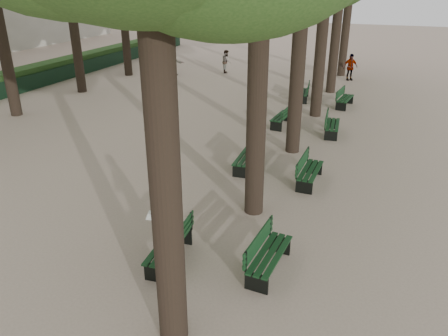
% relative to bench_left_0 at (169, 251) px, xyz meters
% --- Properties ---
extents(ground, '(120.00, 120.00, 0.00)m').
position_rel_bench_left_0_xyz_m(ground, '(-0.37, -0.03, -0.27)').
color(ground, tan).
rests_on(ground, ground).
extents(bench_left_0, '(0.70, 1.84, 0.92)m').
position_rel_bench_left_0_xyz_m(bench_left_0, '(0.00, 0.00, 0.00)').
color(bench_left_0, black).
rests_on(bench_left_0, ground).
extents(bench_left_1, '(0.66, 1.83, 0.92)m').
position_rel_bench_left_0_xyz_m(bench_left_1, '(0.00, 5.77, 0.00)').
color(bench_left_1, black).
rests_on(bench_left_1, ground).
extents(bench_left_2, '(0.71, 1.84, 0.92)m').
position_rel_bench_left_0_xyz_m(bench_left_2, '(-0.00, 10.85, 0.00)').
color(bench_left_2, black).
rests_on(bench_left_2, ground).
extents(bench_left_3, '(0.81, 1.86, 0.92)m').
position_rel_bench_left_0_xyz_m(bench_left_3, '(-0.00, 15.61, 0.00)').
color(bench_left_3, black).
rests_on(bench_left_3, ground).
extents(bench_right_0, '(0.69, 1.84, 0.92)m').
position_rel_bench_left_0_xyz_m(bench_right_0, '(2.27, 0.46, 0.00)').
color(bench_right_0, black).
rests_on(bench_right_0, ground).
extents(bench_right_1, '(0.62, 1.81, 0.92)m').
position_rel_bench_left_0_xyz_m(bench_right_1, '(2.27, 5.37, 0.00)').
color(bench_right_1, black).
rests_on(bench_right_1, ground).
extents(bench_right_2, '(0.72, 1.84, 0.92)m').
position_rel_bench_left_0_xyz_m(bench_right_2, '(2.27, 10.45, 0.00)').
color(bench_right_2, black).
rests_on(bench_right_2, ground).
extents(bench_right_3, '(0.78, 1.85, 0.92)m').
position_rel_bench_left_0_xyz_m(bench_right_3, '(2.27, 15.03, 0.00)').
color(bench_right_3, black).
rests_on(bench_right_3, ground).
extents(man_with_map, '(0.66, 0.79, 1.87)m').
position_rel_bench_left_0_xyz_m(man_with_map, '(-0.17, 0.15, 0.66)').
color(man_with_map, black).
rests_on(man_with_map, ground).
extents(pedestrian_a, '(0.56, 0.81, 1.54)m').
position_rel_bench_left_0_xyz_m(pedestrian_a, '(-6.43, 21.06, 0.50)').
color(pedestrian_a, '#262628').
rests_on(pedestrian_a, ground).
extents(pedestrian_c, '(1.01, 0.79, 1.67)m').
position_rel_bench_left_0_xyz_m(pedestrian_c, '(1.79, 21.63, 0.56)').
color(pedestrian_c, '#262628').
rests_on(pedestrian_c, ground).
extents(pedestrian_e, '(1.45, 0.70, 1.54)m').
position_rel_bench_left_0_xyz_m(pedestrian_e, '(-9.51, 19.03, 0.50)').
color(pedestrian_e, '#262628').
rests_on(pedestrian_e, ground).
extents(fence, '(0.08, 42.00, 0.90)m').
position_rel_bench_left_0_xyz_m(fence, '(-15.37, 10.97, 0.18)').
color(fence, black).
rests_on(fence, ground).
extents(hedge, '(1.20, 42.00, 1.20)m').
position_rel_bench_left_0_xyz_m(hedge, '(-16.07, 10.97, 0.33)').
color(hedge, '#1D3F15').
rests_on(hedge, ground).
extents(building_far, '(12.00, 16.00, 7.00)m').
position_rel_bench_left_0_xyz_m(building_far, '(-33.37, 29.97, 3.23)').
color(building_far, '#B7B2A3').
rests_on(building_far, ground).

